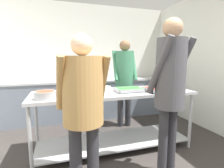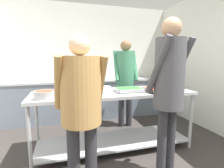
# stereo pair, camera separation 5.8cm
# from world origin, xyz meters

# --- Properties ---
(wall_rear) EXTENTS (4.10, 0.06, 2.65)m
(wall_rear) POSITION_xyz_m (0.00, 3.45, 1.32)
(wall_rear) COLOR silver
(wall_rear) RESTS_ON ground_plane
(wall_right) EXTENTS (0.06, 3.57, 2.65)m
(wall_right) POSITION_xyz_m (2.02, 1.73, 1.32)
(wall_right) COLOR silver
(wall_right) RESTS_ON ground_plane
(back_counter) EXTENTS (3.94, 0.65, 0.89)m
(back_counter) POSITION_xyz_m (-0.00, 3.08, 0.45)
(back_counter) COLOR slate
(back_counter) RESTS_ON ground_plane
(serving_counter) EXTENTS (2.34, 0.75, 0.88)m
(serving_counter) POSITION_xyz_m (0.03, 1.52, 0.60)
(serving_counter) COLOR #ADAFB5
(serving_counter) RESTS_ON ground_plane
(sauce_pan) EXTENTS (0.39, 0.25, 0.10)m
(sauce_pan) POSITION_xyz_m (-0.91, 1.32, 0.94)
(sauce_pan) COLOR #ADAFB5
(sauce_pan) RESTS_ON serving_counter
(serving_tray_greens) EXTENTS (0.41, 0.30, 0.05)m
(serving_tray_greens) POSITION_xyz_m (-0.47, 1.40, 0.91)
(serving_tray_greens) COLOR #ADAFB5
(serving_tray_greens) RESTS_ON serving_counter
(plate_stack) EXTENTS (0.24, 0.24, 0.07)m
(plate_stack) POSITION_xyz_m (-0.11, 1.59, 0.92)
(plate_stack) COLOR white
(plate_stack) RESTS_ON serving_counter
(serving_tray_vegetables) EXTENTS (0.40, 0.29, 0.05)m
(serving_tray_vegetables) POSITION_xyz_m (0.24, 1.46, 0.91)
(serving_tray_vegetables) COLOR #ADAFB5
(serving_tray_vegetables) RESTS_ON serving_counter
(serving_tray_roast) EXTENTS (0.45, 0.33, 0.05)m
(serving_tray_roast) POSITION_xyz_m (0.70, 1.35, 0.91)
(serving_tray_roast) COLOR #ADAFB5
(serving_tray_roast) RESTS_ON serving_counter
(broccoli_bowl) EXTENTS (0.20, 0.20, 0.10)m
(broccoli_bowl) POSITION_xyz_m (1.07, 1.43, 0.92)
(broccoli_bowl) COLOR silver
(broccoli_bowl) RESTS_ON serving_counter
(guest_serving_left) EXTENTS (0.48, 0.43, 1.79)m
(guest_serving_left) POSITION_xyz_m (0.42, 0.73, 1.12)
(guest_serving_left) COLOR #2D2D33
(guest_serving_left) RESTS_ON ground_plane
(guest_serving_right) EXTENTS (0.52, 0.40, 1.60)m
(guest_serving_right) POSITION_xyz_m (-0.53, 0.80, 0.98)
(guest_serving_right) COLOR #2D2D33
(guest_serving_right) RESTS_ON ground_plane
(cook_behind_counter) EXTENTS (0.48, 0.37, 1.72)m
(cook_behind_counter) POSITION_xyz_m (0.51, 2.32, 1.06)
(cook_behind_counter) COLOR #2D2D33
(cook_behind_counter) RESTS_ON ground_plane
(water_bottle) EXTENTS (0.06, 0.06, 0.25)m
(water_bottle) POSITION_xyz_m (1.69, 3.13, 1.00)
(water_bottle) COLOR brown
(water_bottle) RESTS_ON back_counter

